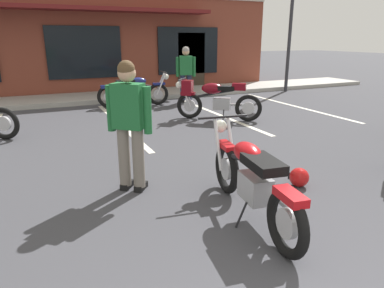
# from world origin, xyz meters

# --- Properties ---
(ground_plane) EXTENTS (80.00, 80.00, 0.00)m
(ground_plane) POSITION_xyz_m (0.00, 3.58, 0.00)
(ground_plane) COLOR #3D3D42
(sidewalk_kerb) EXTENTS (22.00, 1.80, 0.14)m
(sidewalk_kerb) POSITION_xyz_m (0.00, 11.03, 0.07)
(sidewalk_kerb) COLOR #A8A59E
(sidewalk_kerb) RESTS_ON ground_plane
(brick_storefront_building) EXTENTS (14.22, 7.04, 3.60)m
(brick_storefront_building) POSITION_xyz_m (0.00, 15.01, 1.80)
(brick_storefront_building) COLOR brown
(brick_storefront_building) RESTS_ON ground_plane
(painted_stall_lines) EXTENTS (10.50, 4.80, 0.01)m
(painted_stall_lines) POSITION_xyz_m (0.00, 7.43, 0.00)
(painted_stall_lines) COLOR silver
(painted_stall_lines) RESTS_ON ground_plane
(motorcycle_foreground_classic) EXTENTS (0.72, 2.10, 0.98)m
(motorcycle_foreground_classic) POSITION_xyz_m (0.28, 2.43, 0.46)
(motorcycle_foreground_classic) COLOR black
(motorcycle_foreground_classic) RESTS_ON ground_plane
(motorcycle_black_cruiser) EXTENTS (2.11, 0.68, 0.98)m
(motorcycle_black_cruiser) POSITION_xyz_m (0.94, 9.41, 0.46)
(motorcycle_black_cruiser) COLOR black
(motorcycle_black_cruiser) RESTS_ON ground_plane
(motorcycle_silver_naked) EXTENTS (1.78, 1.50, 0.98)m
(motorcycle_silver_naked) POSITION_xyz_m (2.21, 6.90, 0.53)
(motorcycle_silver_naked) COLOR black
(motorcycle_silver_naked) RESTS_ON ground_plane
(person_in_black_shirt) EXTENTS (0.52, 0.47, 1.68)m
(person_in_black_shirt) POSITION_xyz_m (-0.71, 3.69, 0.95)
(person_in_black_shirt) COLOR black
(person_in_black_shirt) RESTS_ON ground_plane
(person_near_building) EXTENTS (0.60, 0.36, 1.68)m
(person_near_building) POSITION_xyz_m (2.56, 9.38, 0.95)
(person_near_building) COLOR black
(person_near_building) RESTS_ON ground_plane
(helmet_on_pavement) EXTENTS (0.26, 0.26, 0.26)m
(helmet_on_pavement) POSITION_xyz_m (1.35, 2.87, 0.13)
(helmet_on_pavement) COLOR #B71414
(helmet_on_pavement) RESTS_ON ground_plane
(parking_lot_lamp_post) EXTENTS (0.24, 0.76, 4.57)m
(parking_lot_lamp_post) POSITION_xyz_m (6.87, 9.81, 3.00)
(parking_lot_lamp_post) COLOR #2D2D33
(parking_lot_lamp_post) RESTS_ON ground_plane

